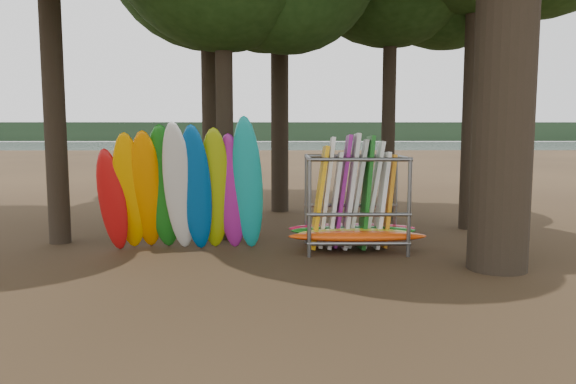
{
  "coord_description": "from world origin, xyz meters",
  "views": [
    {
      "loc": [
        -0.26,
        -11.15,
        2.85
      ],
      "look_at": [
        -0.12,
        1.5,
        1.4
      ],
      "focal_mm": 35.0,
      "sensor_mm": 36.0,
      "label": 1
    }
  ],
  "objects": [
    {
      "name": "ground",
      "position": [
        0.0,
        0.0,
        0.0
      ],
      "size": [
        120.0,
        120.0,
        0.0
      ],
      "primitive_type": "plane",
      "color": "#47331E",
      "rests_on": "ground"
    },
    {
      "name": "lake",
      "position": [
        0.0,
        60.0,
        0.0
      ],
      "size": [
        160.0,
        160.0,
        0.0
      ],
      "primitive_type": "plane",
      "color": "gray",
      "rests_on": "ground"
    },
    {
      "name": "far_shore",
      "position": [
        0.0,
        110.0,
        2.0
      ],
      "size": [
        160.0,
        4.0,
        4.0
      ],
      "primitive_type": "cube",
      "color": "black",
      "rests_on": "ground"
    },
    {
      "name": "kayak_row",
      "position": [
        -2.55,
        1.58,
        1.43
      ],
      "size": [
        3.86,
        1.87,
        3.24
      ],
      "color": "red",
      "rests_on": "ground"
    },
    {
      "name": "storage_rack",
      "position": [
        1.44,
        1.8,
        1.02
      ],
      "size": [
        3.13,
        1.55,
        2.74
      ],
      "color": "slate",
      "rests_on": "ground"
    }
  ]
}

